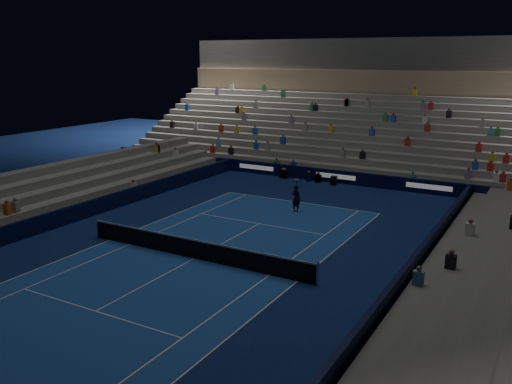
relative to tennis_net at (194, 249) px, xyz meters
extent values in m
plane|color=#0D1D50|center=(0.00, 0.00, -0.50)|extent=(90.00, 90.00, 0.00)
cube|color=#1B4797|center=(0.00, 0.00, -0.50)|extent=(10.97, 23.77, 0.01)
cube|color=black|center=(0.00, 18.50, 0.00)|extent=(44.00, 0.25, 1.00)
cube|color=black|center=(9.70, 0.00, 0.00)|extent=(0.25, 37.00, 1.00)
cube|color=black|center=(-9.70, 0.00, 0.00)|extent=(0.25, 37.00, 1.00)
cube|color=slate|center=(0.00, 19.50, -0.25)|extent=(44.00, 1.00, 0.50)
cube|color=slate|center=(0.00, 20.50, 0.00)|extent=(44.00, 1.00, 1.00)
cube|color=slate|center=(0.00, 21.50, 0.25)|extent=(44.00, 1.00, 1.50)
cube|color=slate|center=(0.00, 22.50, 0.50)|extent=(44.00, 1.00, 2.00)
cube|color=slate|center=(0.00, 23.50, 0.75)|extent=(44.00, 1.00, 2.50)
cube|color=slate|center=(0.00, 24.50, 1.00)|extent=(44.00, 1.00, 3.00)
cube|color=slate|center=(0.00, 25.50, 1.25)|extent=(44.00, 1.00, 3.50)
cube|color=slate|center=(0.00, 26.50, 1.50)|extent=(44.00, 1.00, 4.00)
cube|color=slate|center=(0.00, 27.50, 1.75)|extent=(44.00, 1.00, 4.50)
cube|color=slate|center=(0.00, 28.50, 2.00)|extent=(44.00, 1.00, 5.00)
cube|color=slate|center=(0.00, 29.50, 2.25)|extent=(44.00, 1.00, 5.50)
cube|color=slate|center=(0.00, 30.50, 2.50)|extent=(44.00, 1.00, 6.00)
cube|color=#9C8060|center=(0.00, 31.60, 6.60)|extent=(44.00, 0.60, 2.20)
cube|color=#424240|center=(0.00, 33.00, 9.20)|extent=(44.00, 2.40, 3.00)
cube|color=#60605B|center=(10.50, 0.00, -0.25)|extent=(1.00, 37.00, 0.50)
cube|color=#60605B|center=(11.50, 0.00, 0.00)|extent=(1.00, 37.00, 1.00)
cube|color=#60605B|center=(12.50, 0.00, 0.25)|extent=(1.00, 37.00, 1.50)
cube|color=#60605B|center=(13.50, 0.00, 0.50)|extent=(1.00, 37.00, 2.00)
cube|color=slate|center=(-10.50, 0.00, -0.25)|extent=(1.00, 37.00, 0.50)
cube|color=slate|center=(-11.50, 0.00, 0.00)|extent=(1.00, 37.00, 1.00)
cube|color=slate|center=(-12.50, 0.00, 0.25)|extent=(1.00, 37.00, 1.50)
cube|color=slate|center=(-13.50, 0.00, 0.50)|extent=(1.00, 37.00, 2.00)
cylinder|color=#B2B2B7|center=(-6.40, 0.00, 0.05)|extent=(0.10, 0.10, 1.10)
cylinder|color=#B2B2B7|center=(6.40, 0.00, 0.05)|extent=(0.10, 0.10, 1.10)
cube|color=black|center=(0.00, 0.00, -0.05)|extent=(12.80, 0.03, 0.90)
cube|color=white|center=(0.00, 0.00, 0.44)|extent=(12.80, 0.04, 0.08)
imported|color=black|center=(0.71, 9.84, 0.34)|extent=(0.66, 0.47, 1.68)
cube|color=black|center=(0.05, 17.90, -0.19)|extent=(0.60, 0.68, 0.64)
cylinder|color=black|center=(0.05, 17.44, 0.00)|extent=(0.24, 0.38, 0.16)
camera|label=1|loc=(14.64, -19.76, 8.93)|focal=37.87mm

